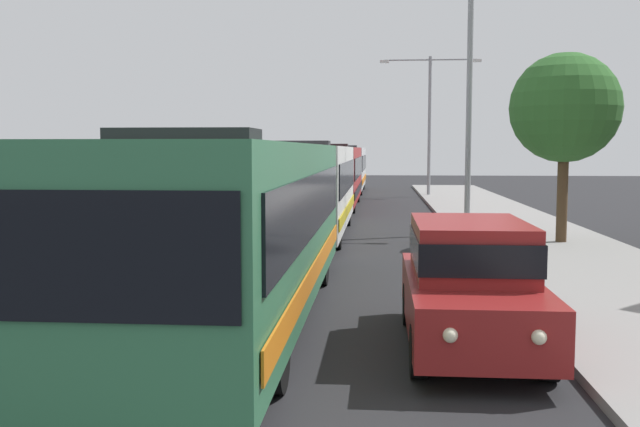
# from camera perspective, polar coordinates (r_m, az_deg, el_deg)

# --- Properties ---
(bus_lead) EXTENTS (2.58, 11.91, 3.21)m
(bus_lead) POSITION_cam_1_polar(r_m,az_deg,el_deg) (12.35, -6.24, -0.77)
(bus_lead) COLOR #33724C
(bus_lead) RESTS_ON ground_plane
(bus_second_in_line) EXTENTS (2.58, 11.27, 3.21)m
(bus_second_in_line) POSITION_cam_1_polar(r_m,az_deg,el_deg) (24.55, -0.73, 2.19)
(bus_second_in_line) COLOR silver
(bus_second_in_line) RESTS_ON ground_plane
(bus_middle) EXTENTS (2.58, 11.93, 3.21)m
(bus_middle) POSITION_cam_1_polar(r_m,az_deg,el_deg) (36.69, 1.11, 3.17)
(bus_middle) COLOR maroon
(bus_middle) RESTS_ON ground_plane
(bus_fourth_in_line) EXTENTS (2.58, 11.88, 3.21)m
(bus_fourth_in_line) POSITION_cam_1_polar(r_m,az_deg,el_deg) (49.63, 2.07, 3.69)
(bus_fourth_in_line) COLOR silver
(bus_fourth_in_line) RESTS_ON ground_plane
(white_suv) EXTENTS (1.86, 4.66, 1.90)m
(white_suv) POSITION_cam_1_polar(r_m,az_deg,el_deg) (10.85, 11.85, -5.18)
(white_suv) COLOR maroon
(white_suv) RESTS_ON ground_plane
(streetlamp_mid) EXTENTS (6.26, 0.28, 8.66)m
(streetlamp_mid) POSITION_cam_1_polar(r_m,az_deg,el_deg) (25.36, 11.86, 10.68)
(streetlamp_mid) COLOR gray
(streetlamp_mid) RESTS_ON sidewalk
(streetlamp_far) EXTENTS (6.17, 0.28, 8.48)m
(streetlamp_far) POSITION_cam_1_polar(r_m,az_deg,el_deg) (44.99, 8.75, 8.14)
(streetlamp_far) COLOR gray
(streetlamp_far) RESTS_ON sidewalk
(roadside_tree) EXTENTS (3.29, 3.29, 5.70)m
(roadside_tree) POSITION_cam_1_polar(r_m,az_deg,el_deg) (22.84, 18.98, 7.95)
(roadside_tree) COLOR #4C3823
(roadside_tree) RESTS_ON sidewalk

